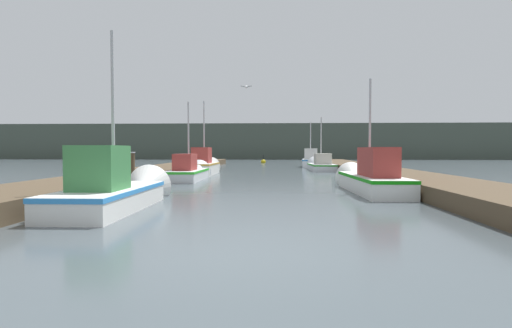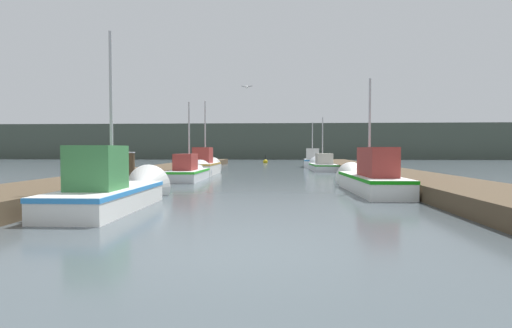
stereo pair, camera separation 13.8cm
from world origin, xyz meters
The scene contains 14 objects.
ground_plane centered at (0.00, 0.00, 0.00)m, with size 200.00×200.00×0.00m.
dock_left centered at (-6.05, 16.00, 0.23)m, with size 2.81×40.00×0.47m.
dock_right centered at (6.05, 16.00, 0.23)m, with size 2.81×40.00×0.47m.
distant_shore_ridge centered at (0.00, 61.71, 2.69)m, with size 120.00×16.00×5.38m.
fishing_boat_0 centered at (-3.51, 4.44, 0.43)m, with size 1.57×5.29×4.83m.
fishing_boat_1 centered at (3.82, 8.55, 0.49)m, with size 1.52×5.92×4.28m.
fishing_boat_2 centered at (-3.66, 13.74, 0.38)m, with size 1.42×4.89×4.16m.
fishing_boat_3 centered at (-3.70, 17.93, 0.52)m, with size 1.40×4.58×4.64m.
fishing_boat_4 centered at (3.74, 23.04, 0.35)m, with size 1.65×5.22×4.22m.
fishing_boat_5 centered at (3.54, 28.53, 0.51)m, with size 1.69×4.86×4.11m.
mooring_piling_0 centered at (4.50, 34.30, 0.55)m, with size 0.26×0.26×1.08m.
mooring_piling_1 centered at (-4.62, 8.32, 0.70)m, with size 0.31×0.31×1.39m.
channel_buoy centered at (-0.75, 37.46, 0.15)m, with size 0.51×0.51×1.01m.
seagull_lead centered at (-0.90, 13.84, 4.52)m, with size 0.55×0.29×0.12m.
Camera 2 is at (0.64, -5.64, 1.47)m, focal length 28.00 mm.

